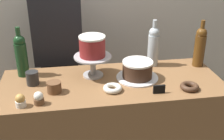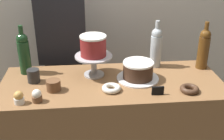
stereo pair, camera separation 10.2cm
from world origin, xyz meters
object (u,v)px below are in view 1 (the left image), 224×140
(chocolate_round_cake, at_px, (137,69))
(cookie_stack, at_px, (54,87))
(white_layer_cake, at_px, (92,46))
(donut_chocolate, at_px, (189,87))
(wine_bottle_amber, at_px, (200,46))
(cake_stand_pedestal, at_px, (93,62))
(wine_bottle_green, at_px, (21,55))
(cupcake_vanilla, at_px, (39,98))
(cupcake_caramel, at_px, (20,101))
(price_sign_chalkboard, at_px, (159,89))
(donut_sugar, at_px, (113,88))
(coffee_cup_ceramic, at_px, (32,78))
(wine_bottle_clear, at_px, (153,46))
(barista_figure, at_px, (60,61))

(chocolate_round_cake, height_order, cookie_stack, chocolate_round_cake)
(white_layer_cake, height_order, donut_chocolate, white_layer_cake)
(chocolate_round_cake, height_order, wine_bottle_amber, wine_bottle_amber)
(cake_stand_pedestal, height_order, white_layer_cake, white_layer_cake)
(wine_bottle_green, bearing_deg, cupcake_vanilla, -71.96)
(cake_stand_pedestal, bearing_deg, cupcake_caramel, -143.61)
(cake_stand_pedestal, xyz_separation_m, donut_chocolate, (0.55, -0.27, -0.08))
(chocolate_round_cake, distance_m, wine_bottle_green, 0.75)
(cupcake_vanilla, bearing_deg, price_sign_chalkboard, 0.90)
(cupcake_vanilla, distance_m, cookie_stack, 0.14)
(chocolate_round_cake, xyz_separation_m, donut_sugar, (-0.18, -0.14, -0.05))
(price_sign_chalkboard, bearing_deg, white_layer_cake, 140.85)
(white_layer_cake, distance_m, cupcake_caramel, 0.55)
(coffee_cup_ceramic, bearing_deg, wine_bottle_clear, 11.59)
(cupcake_vanilla, bearing_deg, white_layer_cake, 42.73)
(chocolate_round_cake, bearing_deg, donut_sugar, -143.10)
(wine_bottle_green, xyz_separation_m, coffee_cup_ceramic, (0.07, -0.14, -0.10))
(price_sign_chalkboard, bearing_deg, wine_bottle_amber, 41.04)
(wine_bottle_green, bearing_deg, cupcake_caramel, -85.74)
(chocolate_round_cake, bearing_deg, donut_chocolate, -34.63)
(donut_chocolate, bearing_deg, cake_stand_pedestal, 153.88)
(white_layer_cake, relative_size, wine_bottle_clear, 0.51)
(white_layer_cake, xyz_separation_m, cupcake_caramel, (-0.42, -0.31, -0.17))
(wine_bottle_amber, xyz_separation_m, donut_chocolate, (-0.19, -0.32, -0.13))
(cake_stand_pedestal, relative_size, cookie_stack, 2.85)
(chocolate_round_cake, xyz_separation_m, coffee_cup_ceramic, (-0.65, 0.02, -0.02))
(wine_bottle_clear, xyz_separation_m, coffee_cup_ceramic, (-0.81, -0.17, -0.10))
(wine_bottle_clear, xyz_separation_m, donut_chocolate, (0.12, -0.38, -0.13))
(donut_sugar, relative_size, barista_figure, 0.07)
(chocolate_round_cake, bearing_deg, wine_bottle_clear, 50.40)
(wine_bottle_green, distance_m, cupcake_caramel, 0.41)
(cake_stand_pedestal, height_order, cookie_stack, cake_stand_pedestal)
(white_layer_cake, height_order, barista_figure, barista_figure)
(cookie_stack, bearing_deg, price_sign_chalkboard, -10.28)
(donut_sugar, bearing_deg, cake_stand_pedestal, 113.33)
(coffee_cup_ceramic, bearing_deg, cupcake_caramel, -99.48)
(wine_bottle_clear, distance_m, wine_bottle_amber, 0.32)
(wine_bottle_clear, xyz_separation_m, cupcake_vanilla, (-0.75, -0.41, -0.11))
(cake_stand_pedestal, distance_m, wine_bottle_amber, 0.75)
(coffee_cup_ceramic, bearing_deg, cake_stand_pedestal, 8.93)
(cake_stand_pedestal, height_order, donut_chocolate, cake_stand_pedestal)
(wine_bottle_green, xyz_separation_m, barista_figure, (0.22, 0.34, -0.21))
(barista_figure, bearing_deg, chocolate_round_cake, -45.23)
(white_layer_cake, height_order, chocolate_round_cake, white_layer_cake)
(chocolate_round_cake, bearing_deg, cookie_stack, -169.15)
(barista_figure, bearing_deg, wine_bottle_clear, -25.85)
(donut_chocolate, bearing_deg, donut_sugar, 173.44)
(white_layer_cake, relative_size, coffee_cup_ceramic, 1.96)
(price_sign_chalkboard, bearing_deg, wine_bottle_clear, 79.21)
(donut_sugar, bearing_deg, price_sign_chalkboard, -15.38)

